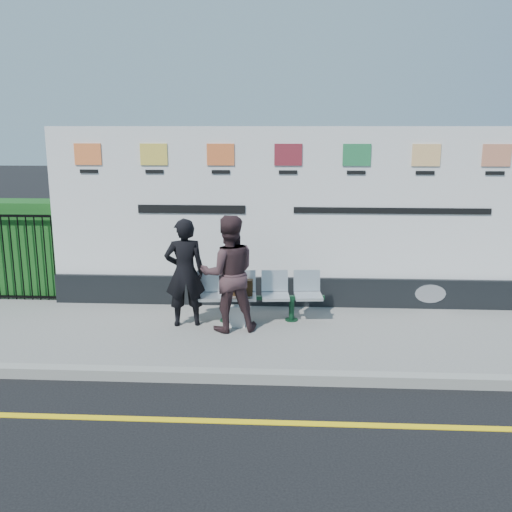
{
  "coord_description": "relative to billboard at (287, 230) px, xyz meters",
  "views": [
    {
      "loc": [
        0.49,
        -5.58,
        3.12
      ],
      "look_at": [
        0.04,
        2.6,
        1.25
      ],
      "focal_mm": 40.0,
      "sensor_mm": 36.0,
      "label": 1
    }
  ],
  "objects": [
    {
      "name": "ground",
      "position": [
        -0.5,
        -3.85,
        -1.42
      ],
      "size": [
        80.0,
        80.0,
        0.0
      ],
      "primitive_type": "plane",
      "color": "black"
    },
    {
      "name": "pavement",
      "position": [
        -0.5,
        -1.35,
        -1.36
      ],
      "size": [
        14.0,
        3.0,
        0.12
      ],
      "primitive_type": "cube",
      "color": "gray",
      "rests_on": "ground"
    },
    {
      "name": "kerb",
      "position": [
        -0.5,
        -2.85,
        -1.35
      ],
      "size": [
        14.0,
        0.18,
        0.14
      ],
      "primitive_type": "cube",
      "color": "gray",
      "rests_on": "ground"
    },
    {
      "name": "yellow_line",
      "position": [
        -0.5,
        -3.85,
        -1.42
      ],
      "size": [
        14.0,
        0.1,
        0.01
      ],
      "primitive_type": "cube",
      "color": "yellow",
      "rests_on": "ground"
    },
    {
      "name": "billboard",
      "position": [
        0.0,
        0.0,
        0.0
      ],
      "size": [
        8.0,
        0.3,
        3.0
      ],
      "color": "black",
      "rests_on": "pavement"
    },
    {
      "name": "hedge",
      "position": [
        -5.08,
        0.45,
        -0.45
      ],
      "size": [
        2.35,
        0.7,
        1.7
      ],
      "primitive_type": "cube",
      "color": "#19511A",
      "rests_on": "pavement"
    },
    {
      "name": "bench",
      "position": [
        -0.43,
        -0.89,
        -1.09
      ],
      "size": [
        2.0,
        0.68,
        0.42
      ],
      "primitive_type": null,
      "rotation": [
        0.0,
        0.0,
        0.08
      ],
      "color": "#B8BDC2",
      "rests_on": "pavement"
    },
    {
      "name": "woman_left",
      "position": [
        -1.55,
        -1.14,
        -0.47
      ],
      "size": [
        0.68,
        0.52,
        1.67
      ],
      "primitive_type": "imported",
      "rotation": [
        0.0,
        0.0,
        3.35
      ],
      "color": "black",
      "rests_on": "pavement"
    },
    {
      "name": "woman_right",
      "position": [
        -0.86,
        -1.31,
        -0.43
      ],
      "size": [
        0.97,
        0.83,
        1.74
      ],
      "primitive_type": "imported",
      "rotation": [
        0.0,
        0.0,
        3.36
      ],
      "color": "#392528",
      "rests_on": "pavement"
    },
    {
      "name": "handbag_brown",
      "position": [
        -0.69,
        -0.91,
        -0.75
      ],
      "size": [
        0.32,
        0.14,
        0.25
      ],
      "primitive_type": "cube",
      "rotation": [
        0.0,
        0.0,
        -0.02
      ],
      "color": "black",
      "rests_on": "bench"
    },
    {
      "name": "carrier_bag_white",
      "position": [
        -0.79,
        -1.14,
        -1.14
      ],
      "size": [
        0.32,
        0.19,
        0.32
      ],
      "primitive_type": "cube",
      "color": "silver",
      "rests_on": "pavement"
    }
  ]
}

